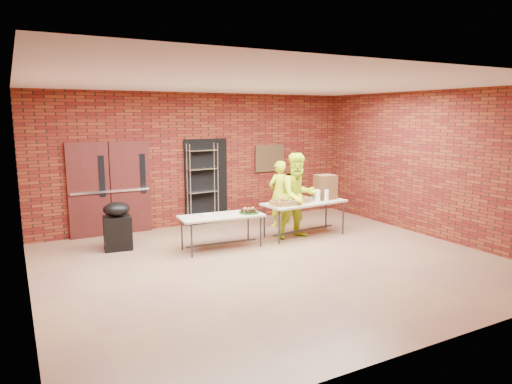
% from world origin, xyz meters
% --- Properties ---
extents(room, '(8.08, 7.08, 3.28)m').
position_xyz_m(room, '(0.00, 0.00, 1.60)').
color(room, '#8D6F4C').
rests_on(room, ground).
extents(double_doors, '(1.78, 0.12, 2.10)m').
position_xyz_m(double_doors, '(-2.20, 3.44, 1.05)').
color(double_doors, '#421213').
rests_on(double_doors, room).
extents(dark_doorway, '(1.10, 0.06, 2.10)m').
position_xyz_m(dark_doorway, '(0.10, 3.46, 1.05)').
color(dark_doorway, black).
rests_on(dark_doorway, room).
extents(bronze_plaque, '(0.85, 0.04, 0.70)m').
position_xyz_m(bronze_plaque, '(1.90, 3.45, 1.55)').
color(bronze_plaque, '#41301A').
rests_on(bronze_plaque, room).
extents(wire_rack, '(0.75, 0.29, 2.00)m').
position_xyz_m(wire_rack, '(-0.04, 3.32, 1.00)').
color(wire_rack, silver).
rests_on(wire_rack, room).
extents(table_left, '(1.72, 0.81, 0.69)m').
position_xyz_m(table_left, '(-0.47, 1.27, 0.63)').
color(table_left, tan).
rests_on(table_left, room).
extents(table_right, '(1.96, 0.97, 0.78)m').
position_xyz_m(table_right, '(1.55, 1.30, 0.71)').
color(table_right, tan).
rests_on(table_right, room).
extents(basket_bananas, '(0.41, 0.32, 0.13)m').
position_xyz_m(basket_bananas, '(0.88, 1.20, 0.83)').
color(basket_bananas, olive).
rests_on(basket_bananas, table_right).
extents(basket_oranges, '(0.48, 0.37, 0.15)m').
position_xyz_m(basket_oranges, '(1.36, 1.32, 0.84)').
color(basket_oranges, olive).
rests_on(basket_oranges, table_right).
extents(basket_apples, '(0.47, 0.37, 0.15)m').
position_xyz_m(basket_apples, '(1.02, 1.16, 0.84)').
color(basket_apples, olive).
rests_on(basket_apples, table_right).
extents(muffin_tray, '(0.42, 0.42, 0.10)m').
position_xyz_m(muffin_tray, '(0.12, 1.21, 0.74)').
color(muffin_tray, '#124313').
rests_on(muffin_tray, table_left).
extents(napkin_box, '(0.18, 0.12, 0.06)m').
position_xyz_m(napkin_box, '(-0.78, 1.27, 0.72)').
color(napkin_box, white).
rests_on(napkin_box, table_left).
extents(coffee_dispenser, '(0.42, 0.38, 0.55)m').
position_xyz_m(coffee_dispenser, '(2.16, 1.37, 1.05)').
color(coffee_dispenser, brown).
rests_on(coffee_dispenser, table_right).
extents(cup_stack_front, '(0.09, 0.09, 0.26)m').
position_xyz_m(cup_stack_front, '(1.82, 1.16, 0.91)').
color(cup_stack_front, white).
rests_on(cup_stack_front, table_right).
extents(cup_stack_mid, '(0.09, 0.09, 0.26)m').
position_xyz_m(cup_stack_mid, '(1.98, 1.07, 0.91)').
color(cup_stack_mid, white).
rests_on(cup_stack_mid, table_right).
extents(cup_stack_back, '(0.09, 0.09, 0.26)m').
position_xyz_m(cup_stack_back, '(1.87, 1.31, 0.91)').
color(cup_stack_back, white).
rests_on(cup_stack_back, table_right).
extents(covered_grill, '(0.58, 0.50, 0.97)m').
position_xyz_m(covered_grill, '(-2.32, 2.22, 0.48)').
color(covered_grill, black).
rests_on(covered_grill, room).
extents(volunteer_woman, '(0.64, 0.48, 1.59)m').
position_xyz_m(volunteer_woman, '(1.52, 2.36, 0.80)').
color(volunteer_woman, '#C6E419').
rests_on(volunteer_woman, room).
extents(volunteer_man, '(0.93, 0.73, 1.87)m').
position_xyz_m(volunteer_man, '(1.35, 1.26, 0.93)').
color(volunteer_man, '#C6E419').
rests_on(volunteer_man, room).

